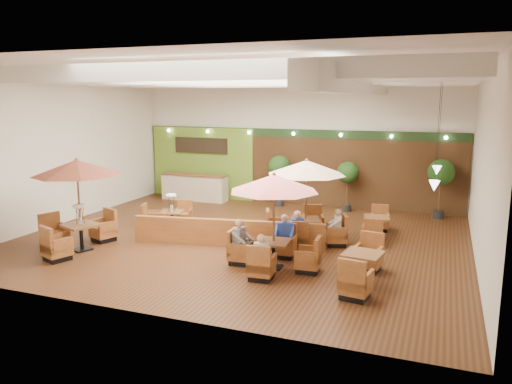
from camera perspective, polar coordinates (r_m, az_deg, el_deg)
The scene contains 17 objects.
room at distance 16.74m, azimuth 0.71°, elevation 7.62°, with size 14.04×14.00×5.52m.
service_counter at distance 22.52m, azimuth -7.03°, elevation 0.54°, with size 3.00×0.75×1.18m.
booth_divider at distance 15.53m, azimuth -3.29°, elevation -4.67°, with size 6.04×0.18×0.84m, color brown.
table_0 at distance 15.69m, azimuth -19.88°, elevation 0.75°, with size 2.76×2.92×2.81m.
table_1 at distance 13.21m, azimuth 2.05°, elevation -1.32°, with size 2.58×2.58×2.61m.
table_2 at distance 15.64m, azimuth 5.75°, elevation 0.69°, with size 2.79×2.79×2.69m.
table_3 at distance 17.67m, azimuth -10.20°, elevation -2.85°, with size 1.68×2.40×1.45m.
table_4 at distance 12.73m, azimuth 12.05°, elevation -8.57°, with size 1.02×2.75×1.00m.
table_5 at distance 16.90m, azimuth 13.58°, elevation -3.96°, with size 0.91×2.44×0.89m.
topiary_0 at distance 21.02m, azimuth 2.68°, elevation 2.69°, with size 0.93×0.93×2.15m.
topiary_1 at distance 20.33m, azimuth 10.43°, elevation 1.98°, with size 0.87×0.87×2.02m.
topiary_2 at distance 19.98m, azimuth 20.38°, elevation 1.88°, with size 0.98×0.98×2.27m.
diner_0 at distance 12.61m, azimuth 0.61°, elevation -6.82°, with size 0.40×0.35×0.74m.
diner_1 at distance 14.34m, azimuth 3.26°, elevation -4.57°, with size 0.41×0.35×0.80m.
diner_2 at distance 13.79m, azimuth -1.75°, elevation -5.18°, with size 0.33×0.41×0.80m.
diner_3 at distance 14.94m, azimuth 4.68°, elevation -3.97°, with size 0.45×0.44×0.80m.
diner_4 at distance 15.64m, azimuth 9.16°, elevation -3.50°, with size 0.34×0.39×0.72m.
Camera 1 is at (6.00, -14.48, 4.54)m, focal length 35.00 mm.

